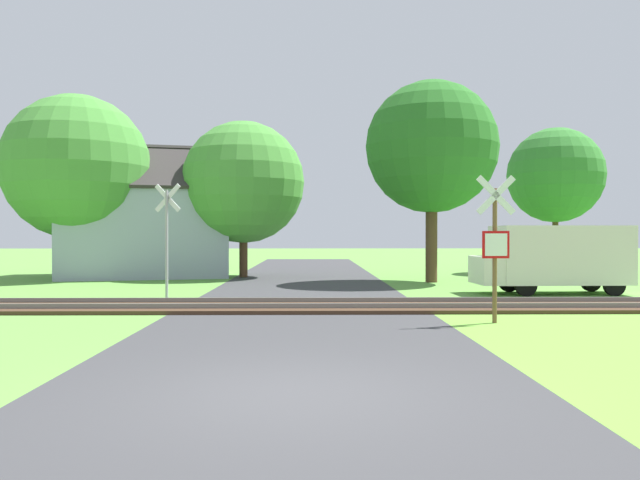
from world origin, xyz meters
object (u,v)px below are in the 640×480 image
tree_right (432,147)px  tree_left (77,167)px  stop_sign_near (495,242)px  crossing_sign_far (167,232)px  tree_far (555,175)px  house (145,229)px  tree_center (243,182)px  mail_truck (555,256)px

tree_right → tree_left: bearing=171.5°
stop_sign_near → crossing_sign_far: 10.10m
tree_left → tree_right: 15.49m
stop_sign_near → tree_far: size_ratio=0.44×
crossing_sign_far → house: 10.91m
tree_right → tree_center: (-8.04, 3.15, -1.18)m
tree_far → mail_truck: 12.63m
tree_far → stop_sign_near: bearing=-115.1°
stop_sign_near → crossing_sign_far: bearing=-35.1°
tree_right → house: bearing=162.4°
tree_right → tree_center: bearing=158.6°
stop_sign_near → tree_left: 20.43m
tree_right → mail_truck: size_ratio=1.66×
crossing_sign_far → tree_far: size_ratio=0.48×
crossing_sign_far → mail_truck: 12.51m
crossing_sign_far → tree_left: bearing=141.7°
mail_truck → tree_right: bearing=29.6°
house → mail_truck: bearing=-43.0°
tree_left → crossing_sign_far: bearing=-55.3°
stop_sign_near → mail_truck: bearing=-122.5°
stop_sign_near → tree_center: bearing=-66.6°
tree_left → mail_truck: bearing=-21.8°
house → tree_left: 4.13m
stop_sign_near → tree_center: (-7.15, 14.97, 2.56)m
stop_sign_near → mail_truck: stop_sign_near is taller
stop_sign_near → crossing_sign_far: (-8.46, 5.50, 0.24)m
crossing_sign_far → mail_truck: (12.43, 1.25, -0.79)m
tree_right → tree_center: 8.71m
tree_right → tree_center: size_ratio=1.15×
house → mail_truck: size_ratio=1.78×
house → tree_center: (4.71, -0.90, 2.14)m
crossing_sign_far → tree_right: tree_right is taller
tree_center → tree_left: bearing=-173.3°
stop_sign_near → house: size_ratio=0.37×
stop_sign_near → tree_left: size_ratio=0.40×
house → tree_far: tree_far is taller
crossing_sign_far → tree_center: 9.84m
crossing_sign_far → mail_truck: crossing_sign_far is taller
crossing_sign_far → tree_right: size_ratio=0.43×
crossing_sign_far → tree_right: (9.34, 6.32, 3.50)m
stop_sign_near → tree_right: 12.44m
crossing_sign_far → tree_center: bearing=99.1°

